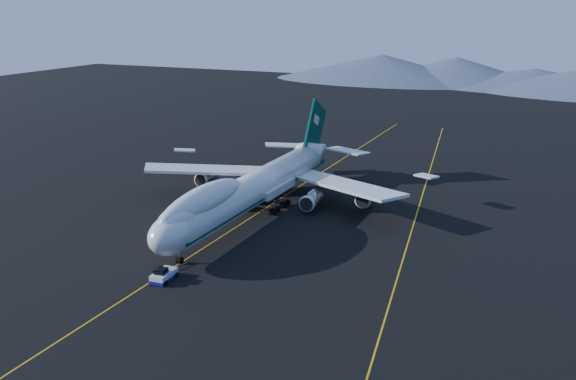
% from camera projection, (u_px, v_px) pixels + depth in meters
% --- Properties ---
extents(ground, '(500.00, 500.00, 0.00)m').
position_uv_depth(ground, '(254.00, 216.00, 127.65)').
color(ground, black).
rests_on(ground, ground).
extents(taxiway_line_main, '(0.25, 220.00, 0.01)m').
position_uv_depth(taxiway_line_main, '(254.00, 216.00, 127.64)').
color(taxiway_line_main, '#C99C0B').
rests_on(taxiway_line_main, ground).
extents(taxiway_line_side, '(28.08, 198.09, 0.01)m').
position_uv_depth(taxiway_line_side, '(415.00, 221.00, 124.64)').
color(taxiway_line_side, '#C99C0B').
rests_on(taxiway_line_side, ground).
extents(boeing_747, '(59.62, 72.43, 19.37)m').
position_uv_depth(boeing_747, '(253.00, 188.00, 126.04)').
color(boeing_747, silver).
rests_on(boeing_747, ground).
extents(pushback_tug, '(3.09, 5.06, 2.13)m').
position_uv_depth(pushback_tug, '(164.00, 276.00, 97.95)').
color(pushback_tug, silver).
rests_on(pushback_tug, ground).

